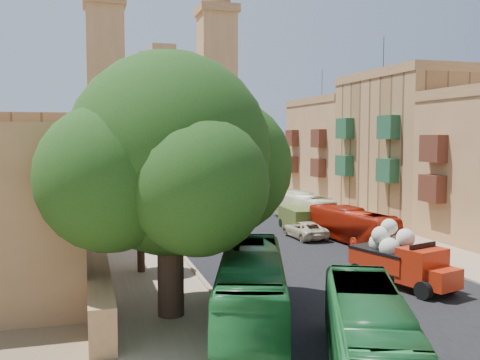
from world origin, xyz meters
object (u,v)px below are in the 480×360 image
car_blue_a (242,258)px  street_tree_d (111,175)px  bus_red_east (351,225)px  bus_green_south (370,340)px  red_truck (402,258)px  car_cream (305,230)px  pedestrian_c (392,238)px  street_tree_c (117,178)px  car_dkblue (183,197)px  ficus_tree (172,161)px  olive_pickup (297,219)px  street_tree_a (140,215)px  church (159,127)px  car_white_a (194,209)px  bus_green_north (251,289)px  car_white_b (218,198)px  street_tree_b (126,200)px  car_blue_b (173,185)px  pedestrian_a (397,235)px  bus_cream_east (303,208)px

car_blue_a → street_tree_d: bearing=112.1°
street_tree_d → bus_red_east: (15.77, -31.63, -1.89)m
street_tree_d → bus_green_south: street_tree_d is taller
red_truck → car_cream: 13.66m
car_blue_a → pedestrian_c: bearing=25.9°
street_tree_c → car_dkblue: size_ratio=1.28×
ficus_tree → olive_pickup: bearing=54.1°
olive_pickup → street_tree_a: bearing=-143.1°
street_tree_d → car_cream: (13.12, -29.14, -2.51)m
church → olive_pickup: 56.91m
ficus_tree → car_white_a: bearing=77.0°
street_tree_c → bus_green_north: 34.43m
ficus_tree → car_white_b: (11.54, 38.66, -6.24)m
olive_pickup → bus_green_north: bus_green_north is taller
street_tree_b → car_white_a: size_ratio=0.99×
red_truck → car_blue_b: (-3.76, 52.71, -0.79)m
church → car_blue_a: bearing=-93.6°
car_blue_b → bus_red_east: bearing=-99.2°
bus_green_south → pedestrian_a: 22.63m
street_tree_a → olive_pickup: (14.00, 10.50, -2.42)m
bus_green_north → car_white_b: size_ratio=3.51×
car_dkblue → street_tree_c: bearing=-136.0°
car_blue_a → car_cream: car_cream is taller
red_truck → car_white_b: bearing=91.0°
red_truck → bus_green_south: (-7.27, -9.45, -0.09)m
church → car_dkblue: size_ratio=8.58×
car_blue_b → car_blue_a: bearing=-112.4°
bus_green_south → olive_pickup: bearing=95.4°
street_tree_c → car_dkblue: bearing=43.1°
olive_pickup → bus_cream_east: bearing=60.8°
street_tree_a → bus_green_north: street_tree_a is taller
car_blue_b → ficus_tree: bearing=-117.3°
street_tree_a → car_blue_a: (5.80, -0.94, -2.68)m
car_cream → pedestrian_c: size_ratio=3.18×
bus_red_east → car_blue_b: bearing=-87.5°
car_blue_b → pedestrian_c: 45.05m
church → street_tree_b: size_ratio=8.60×
street_tree_b → bus_red_east: size_ratio=0.46×
olive_pickup → pedestrian_a: (4.36, -8.10, -0.14)m
pedestrian_a → car_cream: bearing=-58.9°
pedestrian_c → car_dkblue: bearing=-160.5°
street_tree_d → bus_cream_east: (15.86, -22.17, -1.79)m
car_white_a → car_white_b: car_white_a is taller
car_white_b → ficus_tree: bearing=52.3°
ficus_tree → car_dkblue: ficus_tree is taller
street_tree_d → olive_pickup: 29.18m
street_tree_d → bus_cream_east: size_ratio=0.48×
ficus_tree → bus_cream_east: (15.26, 21.82, -5.41)m
bus_red_east → bus_cream_east: size_ratio=0.93×
bus_cream_east → car_blue_a: 17.88m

